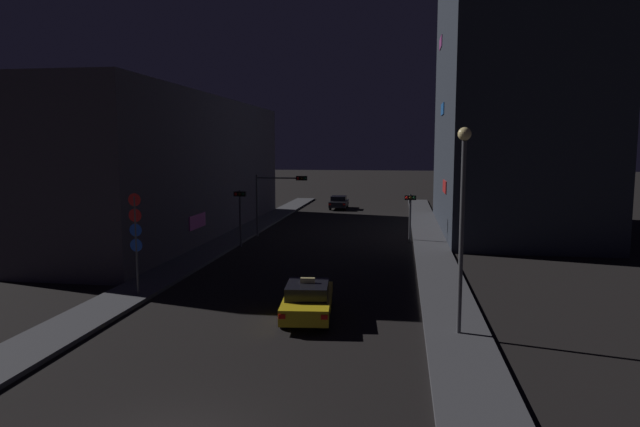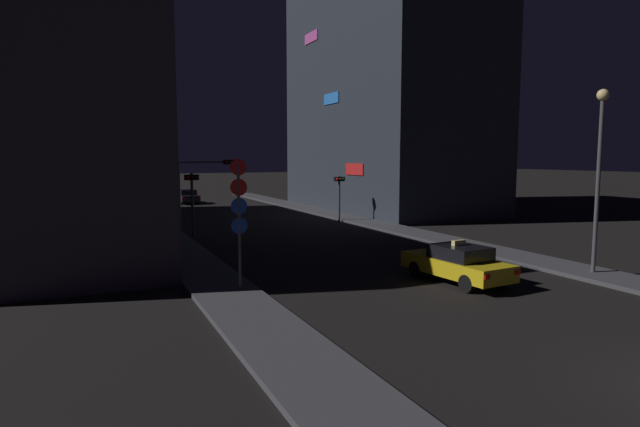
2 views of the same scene
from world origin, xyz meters
name	(u,v)px [view 2 (image 2 of 2)]	position (x,y,z in m)	size (l,w,h in m)	color
sidewalk_left	(160,231)	(-7.02, 28.50, 0.08)	(2.29, 60.99, 0.17)	#424247
sidewalk_right	(355,220)	(7.02, 28.50, 0.08)	(2.29, 60.99, 0.17)	#424247
building_facade_left	(74,150)	(-11.75, 30.04, 5.17)	(7.25, 32.71, 10.34)	#3D3842
building_facade_right	(385,92)	(13.41, 34.95, 10.50)	(10.57, 21.16, 21.00)	#282D38
taxi	(457,263)	(1.43, 10.01, 0.74)	(2.19, 4.59, 1.62)	yellow
far_car	(187,196)	(-1.66, 48.65, 0.73)	(1.88, 4.48, 1.42)	black
traffic_light_overhead	(202,177)	(-4.10, 29.21, 3.40)	(3.85, 0.42, 4.65)	#47474C
traffic_light_left_kerb	(192,192)	(-5.63, 24.80, 2.73)	(0.80, 0.42, 3.82)	#47474C
traffic_light_right_kerb	(339,188)	(5.63, 28.35, 2.46)	(0.80, 0.42, 3.39)	#47474C
sign_pole_left	(239,212)	(-6.50, 11.79, 2.84)	(0.58, 0.10, 4.50)	#47474C
street_lamp_near_block	(600,155)	(7.05, 8.58, 4.81)	(0.46, 0.46, 7.16)	#47474C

